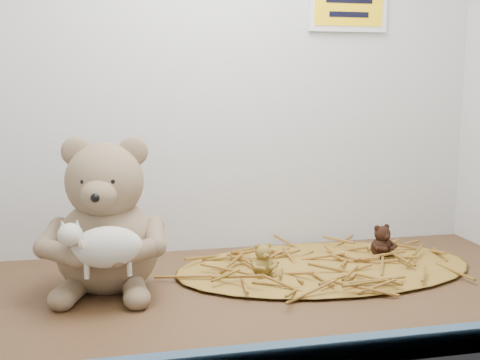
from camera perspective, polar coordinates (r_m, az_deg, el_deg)
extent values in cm
cube|color=#3A2614|center=(109.05, 0.59, -10.74)|extent=(120.00, 60.00, 0.40)
cube|color=silver|center=(131.96, -2.41, 12.64)|extent=(120.00, 0.40, 90.00)
cube|color=#38526B|center=(82.76, 5.32, -16.24)|extent=(119.28, 2.20, 3.60)
ellipsoid|color=brown|center=(123.23, 8.05, -8.14)|extent=(60.63, 35.20, 1.17)
cube|color=yellow|center=(140.74, 10.23, 16.39)|extent=(16.00, 1.20, 11.00)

